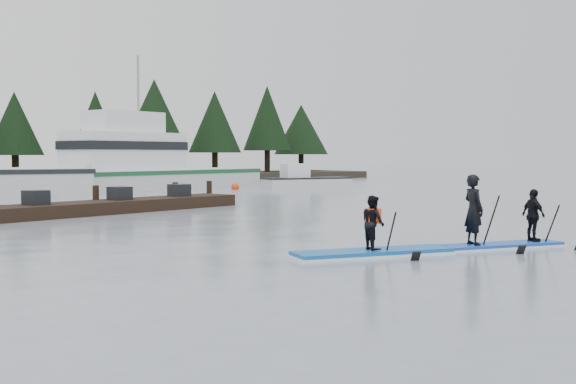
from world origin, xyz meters
TOP-DOWN VIEW (x-y plane):
  - ground at (0.00, 0.00)m, footprint 160.00×160.00m
  - fishing_boat_medium at (7.78, 29.96)m, footprint 16.28×7.80m
  - skiff at (17.17, 25.53)m, footprint 6.05×2.93m
  - floating_dock at (-2.33, 14.79)m, footprint 13.79×4.67m
  - buoy_b at (-1.43, 23.39)m, footprint 0.54×0.54m
  - buoy_c at (12.56, 27.01)m, footprint 0.49×0.49m
  - paddleboard_solo at (-1.81, 0.81)m, footprint 3.65×1.88m
  - paddleboard_duo at (1.46, -0.11)m, footprint 3.12×1.75m

SIDE VIEW (x-z plane):
  - ground at x=0.00m, z-range 0.00..0.00m
  - buoy_b at x=-1.43m, z-range -0.27..0.27m
  - buoy_c at x=12.56m, z-range -0.25..0.25m
  - floating_dock at x=-2.33m, z-range 0.00..0.46m
  - skiff at x=17.17m, z-range 0.00..0.68m
  - paddleboard_solo at x=-1.81m, z-range -0.54..1.24m
  - paddleboard_duo at x=1.46m, z-range -0.47..1.72m
  - fishing_boat_medium at x=7.78m, z-range -3.92..5.25m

